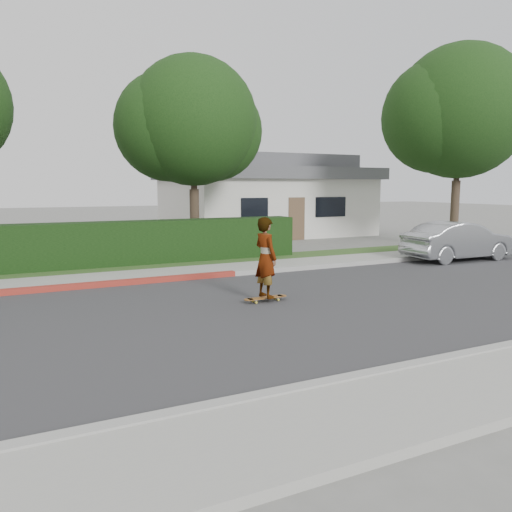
# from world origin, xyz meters

# --- Properties ---
(ground) EXTENTS (120.00, 120.00, 0.00)m
(ground) POSITION_xyz_m (0.00, 0.00, 0.00)
(ground) COLOR slate
(ground) RESTS_ON ground
(road) EXTENTS (60.00, 8.00, 0.01)m
(road) POSITION_xyz_m (0.00, 0.00, 0.01)
(road) COLOR #2D2D30
(road) RESTS_ON ground
(curb_near) EXTENTS (60.00, 0.20, 0.15)m
(curb_near) POSITION_xyz_m (0.00, -4.10, 0.07)
(curb_near) COLOR #9E9E99
(curb_near) RESTS_ON ground
(sidewalk_near) EXTENTS (60.00, 1.60, 0.12)m
(sidewalk_near) POSITION_xyz_m (0.00, -5.00, 0.06)
(sidewalk_near) COLOR gray
(sidewalk_near) RESTS_ON ground
(curb_far) EXTENTS (60.00, 0.20, 0.15)m
(curb_far) POSITION_xyz_m (0.00, 4.10, 0.07)
(curb_far) COLOR #9E9E99
(curb_far) RESTS_ON ground
(curb_red_section) EXTENTS (12.00, 0.21, 0.15)m
(curb_red_section) POSITION_xyz_m (-5.00, 4.10, 0.08)
(curb_red_section) COLOR maroon
(curb_red_section) RESTS_ON ground
(sidewalk_far) EXTENTS (60.00, 1.60, 0.12)m
(sidewalk_far) POSITION_xyz_m (0.00, 5.00, 0.06)
(sidewalk_far) COLOR gray
(sidewalk_far) RESTS_ON ground
(planting_strip) EXTENTS (60.00, 1.60, 0.10)m
(planting_strip) POSITION_xyz_m (0.00, 6.60, 0.05)
(planting_strip) COLOR #2D4C1E
(planting_strip) RESTS_ON ground
(hedge) EXTENTS (15.00, 1.00, 1.50)m
(hedge) POSITION_xyz_m (-3.00, 7.20, 0.75)
(hedge) COLOR black
(hedge) RESTS_ON ground
(tree_center) EXTENTS (5.66, 4.84, 7.44)m
(tree_center) POSITION_xyz_m (1.49, 9.19, 4.90)
(tree_center) COLOR #33261C
(tree_center) RESTS_ON ground
(tree_right) EXTENTS (6.32, 5.60, 8.56)m
(tree_right) POSITION_xyz_m (12.49, 6.69, 5.63)
(tree_right) COLOR #33261C
(tree_right) RESTS_ON ground
(house) EXTENTS (10.60, 8.60, 4.30)m
(house) POSITION_xyz_m (8.00, 16.00, 2.10)
(house) COLOR beige
(house) RESTS_ON ground
(skateboard) EXTENTS (1.08, 0.25, 0.10)m
(skateboard) POSITION_xyz_m (0.32, 0.72, 0.09)
(skateboard) COLOR gold
(skateboard) RESTS_ON ground
(skateboarder) EXTENTS (0.54, 0.73, 1.83)m
(skateboarder) POSITION_xyz_m (0.32, 0.72, 1.03)
(skateboarder) COLOR white
(skateboarder) RESTS_ON skateboard
(car_silver) EXTENTS (4.25, 1.59, 1.39)m
(car_silver) POSITION_xyz_m (9.50, 3.50, 0.69)
(car_silver) COLOR #A1A4A8
(car_silver) RESTS_ON ground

